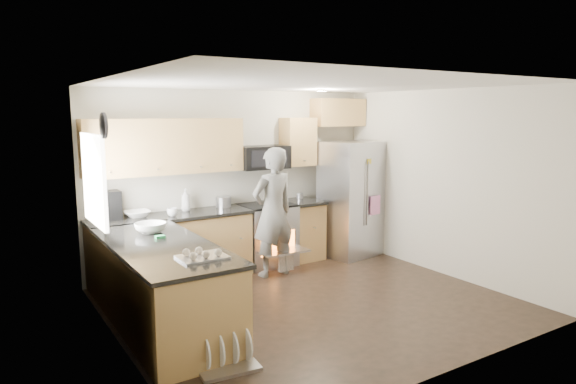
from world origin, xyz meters
TOP-DOWN VIEW (x-y plane):
  - ground at (0.00, 0.00)m, footprint 4.50×4.50m
  - room_shell at (-0.04, 0.02)m, footprint 4.54×4.04m
  - back_cabinet_run at (-0.59, 1.75)m, footprint 4.45×0.64m
  - peninsula at (-1.75, 0.25)m, footprint 0.96×2.36m
  - stove_range at (0.35, 1.69)m, footprint 0.76×0.97m
  - refrigerator at (1.77, 1.45)m, footprint 1.00×0.84m
  - person at (0.17, 1.20)m, footprint 0.70×0.49m
  - dish_rack at (-1.56, -0.87)m, footprint 0.58×0.49m

SIDE VIEW (x-z plane):
  - ground at x=0.00m, z-range 0.00..0.00m
  - dish_rack at x=-1.56m, z-range -0.08..0.26m
  - peninsula at x=-1.75m, z-range -0.05..0.98m
  - stove_range at x=0.35m, z-range -0.22..1.57m
  - person at x=0.17m, z-range 0.00..1.81m
  - refrigerator at x=1.77m, z-range 0.00..1.83m
  - back_cabinet_run at x=-0.59m, z-range -0.29..2.21m
  - room_shell at x=-0.04m, z-range 0.36..2.98m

